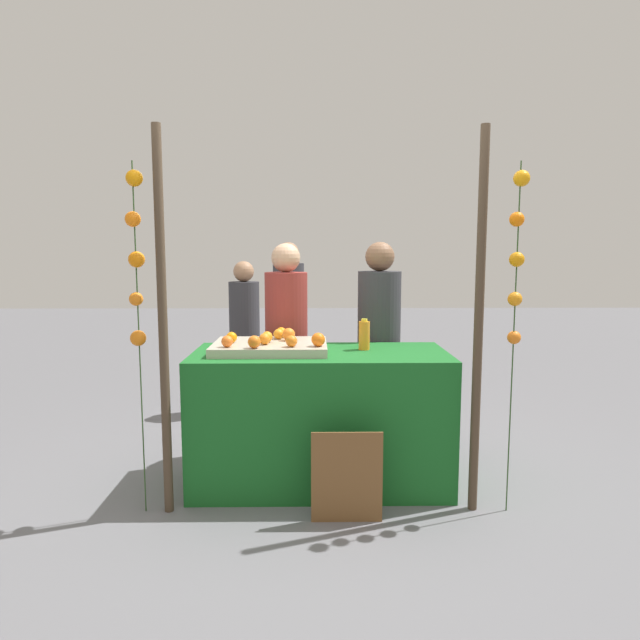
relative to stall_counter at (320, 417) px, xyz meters
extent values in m
plane|color=slate|center=(0.00, 0.00, -0.46)|extent=(24.00, 24.00, 0.00)
cube|color=#196023|center=(0.00, 0.00, 0.00)|extent=(1.74, 0.78, 0.92)
cube|color=#B2AD99|center=(-0.34, 0.03, 0.49)|extent=(0.77, 0.56, 0.06)
sphere|color=orange|center=(-0.30, 0.18, 0.56)|extent=(0.07, 0.07, 0.07)
sphere|color=orange|center=(-0.19, -0.15, 0.56)|extent=(0.08, 0.08, 0.08)
sphere|color=orange|center=(-0.38, -0.06, 0.56)|extent=(0.08, 0.08, 0.08)
sphere|color=orange|center=(-0.02, -0.13, 0.57)|extent=(0.09, 0.09, 0.09)
sphere|color=orange|center=(-0.61, -0.15, 0.56)|extent=(0.08, 0.08, 0.08)
sphere|color=orange|center=(-0.36, 0.03, 0.56)|extent=(0.08, 0.08, 0.08)
sphere|color=orange|center=(-0.28, 0.24, 0.56)|extent=(0.08, 0.08, 0.08)
sphere|color=orange|center=(-0.43, -0.20, 0.56)|extent=(0.08, 0.08, 0.08)
sphere|color=orange|center=(-0.61, 0.02, 0.56)|extent=(0.07, 0.07, 0.07)
sphere|color=orange|center=(-0.22, 0.11, 0.57)|extent=(0.09, 0.09, 0.09)
cylinder|color=orange|center=(0.31, 0.08, 0.56)|extent=(0.08, 0.08, 0.20)
cylinder|color=yellow|center=(0.31, 0.08, 0.67)|extent=(0.04, 0.04, 0.02)
cube|color=brown|center=(0.15, -0.59, -0.19)|extent=(0.42, 0.01, 0.56)
cube|color=black|center=(0.15, -0.58, -0.19)|extent=(0.40, 0.02, 0.54)
cylinder|color=maroon|center=(-0.26, 0.60, 0.26)|extent=(0.33, 0.33, 1.44)
sphere|color=tan|center=(-0.26, 0.60, 1.09)|extent=(0.23, 0.23, 0.23)
cylinder|color=#333338|center=(0.47, 0.58, 0.26)|extent=(0.34, 0.34, 1.45)
sphere|color=brown|center=(0.47, 0.58, 1.10)|extent=(0.23, 0.23, 0.23)
cylinder|color=#333338|center=(-0.31, 2.37, 0.28)|extent=(0.34, 0.34, 1.47)
sphere|color=#A87A59|center=(-0.31, 2.37, 1.13)|extent=(0.23, 0.23, 0.23)
cylinder|color=#333338|center=(-0.73, 1.78, 0.19)|extent=(0.30, 0.30, 1.31)
sphere|color=#A87A59|center=(-0.73, 1.78, 0.95)|extent=(0.20, 0.20, 0.20)
cylinder|color=#473828|center=(-0.95, -0.43, 0.71)|extent=(0.06, 0.06, 2.33)
cylinder|color=#473828|center=(0.95, -0.43, 0.71)|extent=(0.06, 0.06, 2.33)
cylinder|color=#2D4C23|center=(-1.09, -0.43, 0.60)|extent=(0.01, 0.01, 2.12)
sphere|color=orange|center=(-1.08, -0.43, 1.56)|extent=(0.10, 0.10, 0.10)
sphere|color=orange|center=(-1.10, -0.43, 1.33)|extent=(0.09, 0.09, 0.09)
sphere|color=orange|center=(-1.09, -0.42, 1.10)|extent=(0.10, 0.10, 0.10)
sphere|color=orange|center=(-1.10, -0.43, 0.86)|extent=(0.08, 0.08, 0.08)
sphere|color=orange|center=(-1.10, -0.44, 0.63)|extent=(0.09, 0.09, 0.09)
cylinder|color=#2D4C23|center=(1.15, -0.46, 0.60)|extent=(0.01, 0.01, 2.12)
sphere|color=orange|center=(1.16, -0.46, 1.56)|extent=(0.10, 0.10, 0.10)
sphere|color=orange|center=(1.14, -0.45, 1.33)|extent=(0.09, 0.09, 0.09)
sphere|color=orange|center=(1.15, -0.46, 1.10)|extent=(0.09, 0.09, 0.09)
sphere|color=orange|center=(1.15, -0.46, 0.86)|extent=(0.08, 0.08, 0.08)
sphere|color=orange|center=(1.16, -0.45, 0.63)|extent=(0.08, 0.08, 0.08)
camera|label=1|loc=(-0.05, -3.73, 1.14)|focal=31.20mm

